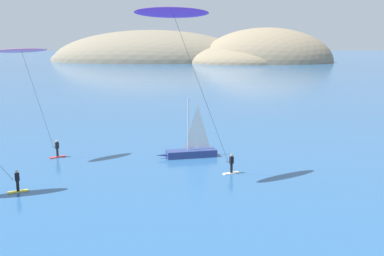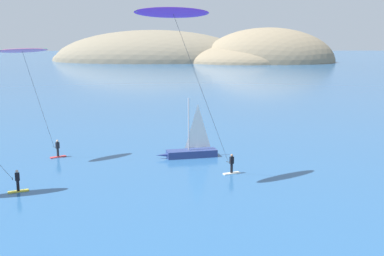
% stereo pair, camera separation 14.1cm
% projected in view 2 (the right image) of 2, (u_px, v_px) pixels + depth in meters
% --- Properties ---
extents(headland_island, '(115.08, 50.08, 27.03)m').
position_uv_depth(headland_island, '(189.00, 61.00, 196.06)').
color(headland_island, '#84755B').
rests_on(headland_island, ground).
extents(sailboat_near, '(5.97, 2.39, 5.70)m').
position_uv_depth(sailboat_near, '(189.00, 151.00, 46.02)').
color(sailboat_near, navy).
rests_on(sailboat_near, ground).
extents(kitesurfer_pink, '(5.07, 4.35, 10.47)m').
position_uv_depth(kitesurfer_pink, '(26.00, 62.00, 42.66)').
color(kitesurfer_pink, red).
rests_on(kitesurfer_pink, ground).
extents(kitesurfer_purple, '(8.56, 5.66, 13.64)m').
position_uv_depth(kitesurfer_purple, '(178.00, 26.00, 35.55)').
color(kitesurfer_purple, silver).
rests_on(kitesurfer_purple, ground).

